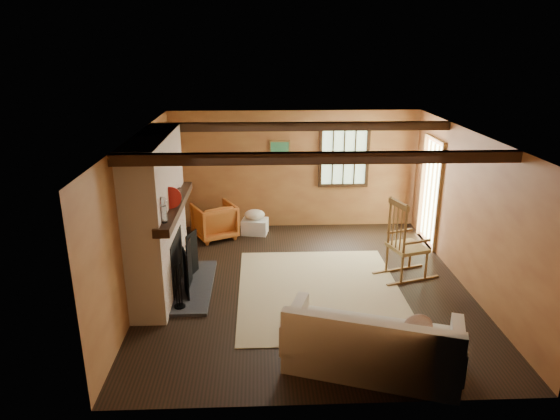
{
  "coord_description": "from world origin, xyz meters",
  "views": [
    {
      "loc": [
        -0.71,
        -7.1,
        3.66
      ],
      "look_at": [
        -0.39,
        0.4,
        1.13
      ],
      "focal_mm": 32.0,
      "sensor_mm": 36.0,
      "label": 1
    }
  ],
  "objects_px": {
    "fireplace": "(159,222)",
    "laundry_basket": "(255,226)",
    "rocking_chair": "(405,245)",
    "sofa": "(372,347)",
    "armchair": "(214,221)"
  },
  "relations": [
    {
      "from": "rocking_chair",
      "to": "sofa",
      "type": "bearing_deg",
      "value": 139.08
    },
    {
      "from": "laundry_basket",
      "to": "fireplace",
      "type": "bearing_deg",
      "value": -121.35
    },
    {
      "from": "fireplace",
      "to": "laundry_basket",
      "type": "distance_m",
      "value": 2.87
    },
    {
      "from": "rocking_chair",
      "to": "sofa",
      "type": "height_order",
      "value": "rocking_chair"
    },
    {
      "from": "rocking_chair",
      "to": "laundry_basket",
      "type": "bearing_deg",
      "value": 32.51
    },
    {
      "from": "laundry_basket",
      "to": "sofa",
      "type": "bearing_deg",
      "value": -72.68
    },
    {
      "from": "armchair",
      "to": "rocking_chair",
      "type": "bearing_deg",
      "value": 123.91
    },
    {
      "from": "armchair",
      "to": "laundry_basket",
      "type": "bearing_deg",
      "value": 167.21
    },
    {
      "from": "sofa",
      "to": "laundry_basket",
      "type": "bearing_deg",
      "value": 126.1
    },
    {
      "from": "fireplace",
      "to": "armchair",
      "type": "relative_size",
      "value": 3.15
    },
    {
      "from": "rocking_chair",
      "to": "armchair",
      "type": "relative_size",
      "value": 1.74
    },
    {
      "from": "fireplace",
      "to": "laundry_basket",
      "type": "relative_size",
      "value": 4.8
    },
    {
      "from": "fireplace",
      "to": "armchair",
      "type": "distance_m",
      "value": 2.34
    },
    {
      "from": "rocking_chair",
      "to": "fireplace",
      "type": "bearing_deg",
      "value": 76.39
    },
    {
      "from": "sofa",
      "to": "armchair",
      "type": "height_order",
      "value": "sofa"
    }
  ]
}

